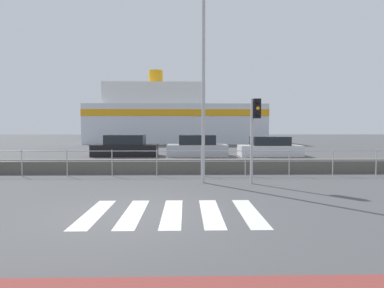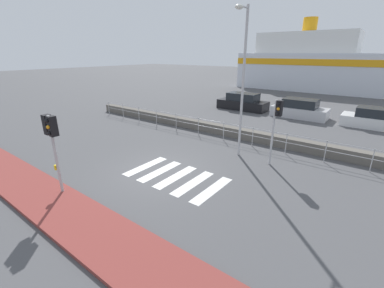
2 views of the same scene
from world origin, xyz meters
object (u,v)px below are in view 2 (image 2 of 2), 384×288
parked_car_silver (300,109)px  ferry_boat (321,66)px  traffic_light_near (52,134)px  streetlamp (242,70)px  traffic_light_far (276,119)px  parked_car_black (243,102)px  parked_car_white (377,119)px

parked_car_silver → ferry_boat: bearing=98.0°
traffic_light_near → streetlamp: (3.39, 7.17, 1.85)m
traffic_light_far → parked_car_black: size_ratio=0.68×
traffic_light_near → streetlamp: 8.15m
traffic_light_far → streetlamp: 2.67m
ferry_boat → streetlamp: bearing=-85.2°
traffic_light_near → parked_car_silver: 17.95m
ferry_boat → parked_car_black: ferry_boat is taller
parked_car_silver → parked_car_white: parked_car_silver is taller
traffic_light_far → ferry_boat: 28.65m
parked_car_white → traffic_light_near: bearing=-116.3°
parked_car_black → parked_car_white: 10.09m
streetlamp → parked_car_silver: 10.93m
streetlamp → parked_car_white: (5.26, 10.34, -3.58)m
ferry_boat → parked_car_silver: 18.31m
traffic_light_far → streetlamp: streetlamp is taller
streetlamp → ferry_boat: 28.41m
parked_car_white → parked_car_silver: bearing=180.0°
traffic_light_near → parked_car_silver: traffic_light_near is taller
traffic_light_near → parked_car_black: size_ratio=0.67×
ferry_boat → parked_car_silver: bearing=-82.0°
parked_car_black → ferry_boat: bearing=82.2°
parked_car_silver → streetlamp: bearing=-90.9°
parked_car_black → streetlamp: bearing=-65.0°
ferry_boat → parked_car_black: (-2.47, -17.96, -2.54)m
traffic_light_far → streetlamp: size_ratio=0.44×
ferry_boat → parked_car_silver: ferry_boat is taller
traffic_light_near → parked_car_white: bearing=63.7°
traffic_light_far → parked_car_silver: (-1.64, 10.37, -1.57)m
traffic_light_near → ferry_boat: size_ratio=0.13×
parked_car_black → parked_car_silver: size_ratio=1.07×
traffic_light_near → ferry_boat: (1.03, 35.47, 0.87)m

